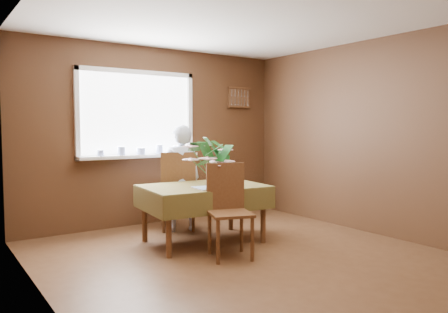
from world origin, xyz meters
TOP-DOWN VIEW (x-y plane):
  - floor at (0.00, 0.00)m, footprint 4.50×4.50m
  - ceiling at (0.00, 0.00)m, footprint 4.50×4.50m
  - wall_back at (0.00, 2.25)m, footprint 4.00×0.00m
  - wall_left at (-2.00, 0.00)m, footprint 0.00×4.50m
  - wall_right at (2.00, 0.00)m, footprint 0.00×4.50m
  - window_assembly at (-0.29, 2.20)m, footprint 1.72×0.20m
  - spoon_rack at (1.45, 2.22)m, footprint 0.44×0.05m
  - dining_table at (-0.04, 0.93)m, footprint 1.49×1.08m
  - chair_far at (-0.00, 1.63)m, footprint 0.60×0.60m
  - chair_near at (-0.10, 0.32)m, footprint 0.54×0.54m
  - seated_woman at (0.02, 1.58)m, footprint 0.59×0.48m
  - flower_bouquet at (-0.04, 0.70)m, footprint 0.59×0.59m
  - side_plate at (0.43, 1.01)m, footprint 0.29×0.29m
  - table_knife at (0.07, 0.76)m, footprint 0.09×0.21m

SIDE VIEW (x-z plane):
  - floor at x=0.00m, z-range 0.00..0.00m
  - chair_near at x=-0.10m, z-range 0.04..1.03m
  - chair_far at x=0.00m, z-range 0.04..1.09m
  - dining_table at x=-0.04m, z-range 0.26..0.95m
  - side_plate at x=0.43m, z-range 0.68..0.70m
  - table_knife at x=0.07m, z-range 0.69..0.70m
  - seated_woman at x=0.02m, z-range 0.00..1.40m
  - flower_bouquet at x=-0.04m, z-range 0.76..1.27m
  - wall_back at x=0.00m, z-range -0.75..3.25m
  - wall_left at x=-2.00m, z-range -1.00..3.50m
  - wall_right at x=2.00m, z-range -1.00..3.50m
  - window_assembly at x=-0.29m, z-range 0.74..1.96m
  - spoon_rack at x=1.45m, z-range 1.69..2.02m
  - ceiling at x=0.00m, z-range 2.50..2.50m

